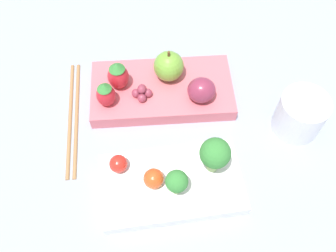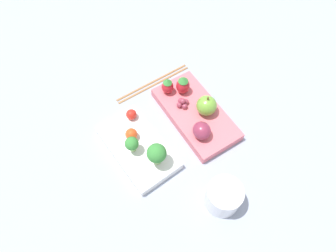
{
  "view_description": "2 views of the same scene",
  "coord_description": "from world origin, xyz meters",
  "px_view_note": "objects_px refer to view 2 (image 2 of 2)",
  "views": [
    {
      "loc": [
        0.01,
        0.28,
        0.49
      ],
      "look_at": [
        0.0,
        -0.0,
        0.03
      ],
      "focal_mm": 40.0,
      "sensor_mm": 36.0,
      "label": 1
    },
    {
      "loc": [
        -0.29,
        0.17,
        0.61
      ],
      "look_at": [
        0.0,
        -0.0,
        0.03
      ],
      "focal_mm": 32.0,
      "sensor_mm": 36.0,
      "label": 2
    }
  ],
  "objects_px": {
    "strawberry_0": "(183,85)",
    "apple": "(207,106)",
    "grape_cluster": "(183,103)",
    "chopsticks_pair": "(153,83)",
    "broccoli_floret_0": "(132,144)",
    "drinking_cup": "(223,197)",
    "bento_box_savoury": "(139,149)",
    "cherry_tomato_1": "(131,134)",
    "broccoli_floret_1": "(157,154)",
    "plum": "(202,131)",
    "strawberry_1": "(168,86)",
    "cherry_tomato_0": "(131,114)",
    "bento_box_fruit": "(195,114)"
  },
  "relations": [
    {
      "from": "broccoli_floret_0",
      "to": "strawberry_1",
      "type": "height_order",
      "value": "strawberry_1"
    },
    {
      "from": "cherry_tomato_0",
      "to": "chopsticks_pair",
      "type": "bearing_deg",
      "value": -51.08
    },
    {
      "from": "strawberry_0",
      "to": "plum",
      "type": "bearing_deg",
      "value": 167.88
    },
    {
      "from": "cherry_tomato_1",
      "to": "chopsticks_pair",
      "type": "distance_m",
      "value": 0.18
    },
    {
      "from": "bento_box_fruit",
      "to": "chopsticks_pair",
      "type": "xyz_separation_m",
      "value": [
        0.14,
        0.04,
        -0.01
      ]
    },
    {
      "from": "strawberry_0",
      "to": "bento_box_fruit",
      "type": "bearing_deg",
      "value": 177.34
    },
    {
      "from": "broccoli_floret_1",
      "to": "chopsticks_pair",
      "type": "relative_size",
      "value": 0.3
    },
    {
      "from": "cherry_tomato_0",
      "to": "grape_cluster",
      "type": "relative_size",
      "value": 0.79
    },
    {
      "from": "strawberry_0",
      "to": "broccoli_floret_0",
      "type": "bearing_deg",
      "value": 115.25
    },
    {
      "from": "bento_box_savoury",
      "to": "plum",
      "type": "distance_m",
      "value": 0.15
    },
    {
      "from": "bento_box_fruit",
      "to": "broccoli_floret_0",
      "type": "relative_size",
      "value": 4.97
    },
    {
      "from": "broccoli_floret_0",
      "to": "strawberry_1",
      "type": "distance_m",
      "value": 0.17
    },
    {
      "from": "bento_box_savoury",
      "to": "cherry_tomato_1",
      "type": "bearing_deg",
      "value": 2.96
    },
    {
      "from": "broccoli_floret_0",
      "to": "drinking_cup",
      "type": "height_order",
      "value": "broccoli_floret_0"
    },
    {
      "from": "broccoli_floret_0",
      "to": "broccoli_floret_1",
      "type": "height_order",
      "value": "broccoli_floret_1"
    },
    {
      "from": "strawberry_1",
      "to": "chopsticks_pair",
      "type": "distance_m",
      "value": 0.07
    },
    {
      "from": "cherry_tomato_0",
      "to": "apple",
      "type": "xyz_separation_m",
      "value": [
        -0.07,
        -0.16,
        0.01
      ]
    },
    {
      "from": "drinking_cup",
      "to": "chopsticks_pair",
      "type": "height_order",
      "value": "drinking_cup"
    },
    {
      "from": "strawberry_0",
      "to": "cherry_tomato_1",
      "type": "bearing_deg",
      "value": 107.97
    },
    {
      "from": "cherry_tomato_1",
      "to": "chopsticks_pair",
      "type": "bearing_deg",
      "value": -43.6
    },
    {
      "from": "apple",
      "to": "broccoli_floret_1",
      "type": "bearing_deg",
      "value": 109.12
    },
    {
      "from": "broccoli_floret_1",
      "to": "strawberry_1",
      "type": "height_order",
      "value": "broccoli_floret_1"
    },
    {
      "from": "strawberry_1",
      "to": "grape_cluster",
      "type": "distance_m",
      "value": 0.06
    },
    {
      "from": "cherry_tomato_1",
      "to": "drinking_cup",
      "type": "relative_size",
      "value": 0.39
    },
    {
      "from": "apple",
      "to": "grape_cluster",
      "type": "relative_size",
      "value": 1.76
    },
    {
      "from": "cherry_tomato_0",
      "to": "strawberry_0",
      "type": "height_order",
      "value": "strawberry_0"
    },
    {
      "from": "strawberry_0",
      "to": "apple",
      "type": "bearing_deg",
      "value": -167.97
    },
    {
      "from": "cherry_tomato_1",
      "to": "chopsticks_pair",
      "type": "relative_size",
      "value": 0.13
    },
    {
      "from": "bento_box_fruit",
      "to": "strawberry_1",
      "type": "bearing_deg",
      "value": 19.61
    },
    {
      "from": "cherry_tomato_0",
      "to": "plum",
      "type": "bearing_deg",
      "value": -136.34
    },
    {
      "from": "bento_box_savoury",
      "to": "cherry_tomato_0",
      "type": "relative_size",
      "value": 8.19
    },
    {
      "from": "bento_box_fruit",
      "to": "broccoli_floret_0",
      "type": "height_order",
      "value": "broccoli_floret_0"
    },
    {
      "from": "drinking_cup",
      "to": "bento_box_fruit",
      "type": "bearing_deg",
      "value": -17.44
    },
    {
      "from": "drinking_cup",
      "to": "bento_box_savoury",
      "type": "bearing_deg",
      "value": 27.25
    },
    {
      "from": "bento_box_fruit",
      "to": "cherry_tomato_0",
      "type": "xyz_separation_m",
      "value": [
        0.06,
        0.14,
        0.02
      ]
    },
    {
      "from": "chopsticks_pair",
      "to": "broccoli_floret_0",
      "type": "bearing_deg",
      "value": 139.78
    },
    {
      "from": "drinking_cup",
      "to": "broccoli_floret_1",
      "type": "bearing_deg",
      "value": 29.52
    },
    {
      "from": "strawberry_1",
      "to": "grape_cluster",
      "type": "height_order",
      "value": "strawberry_1"
    },
    {
      "from": "apple",
      "to": "plum",
      "type": "height_order",
      "value": "apple"
    },
    {
      "from": "apple",
      "to": "strawberry_1",
      "type": "height_order",
      "value": "apple"
    },
    {
      "from": "bento_box_savoury",
      "to": "drinking_cup",
      "type": "bearing_deg",
      "value": -152.75
    },
    {
      "from": "strawberry_0",
      "to": "grape_cluster",
      "type": "xyz_separation_m",
      "value": [
        -0.04,
        0.02,
        -0.02
      ]
    },
    {
      "from": "plum",
      "to": "strawberry_1",
      "type": "bearing_deg",
      "value": 2.31
    },
    {
      "from": "cherry_tomato_1",
      "to": "strawberry_0",
      "type": "bearing_deg",
      "value": -72.03
    },
    {
      "from": "strawberry_0",
      "to": "grape_cluster",
      "type": "height_order",
      "value": "strawberry_0"
    },
    {
      "from": "chopsticks_pair",
      "to": "apple",
      "type": "bearing_deg",
      "value": -158.05
    },
    {
      "from": "cherry_tomato_1",
      "to": "strawberry_1",
      "type": "relative_size",
      "value": 0.62
    },
    {
      "from": "cherry_tomato_0",
      "to": "drinking_cup",
      "type": "xyz_separation_m",
      "value": [
        -0.26,
        -0.07,
        -0.0
      ]
    },
    {
      "from": "bento_box_fruit",
      "to": "plum",
      "type": "relative_size",
      "value": 5.34
    },
    {
      "from": "drinking_cup",
      "to": "strawberry_1",
      "type": "bearing_deg",
      "value": -6.79
    }
  ]
}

